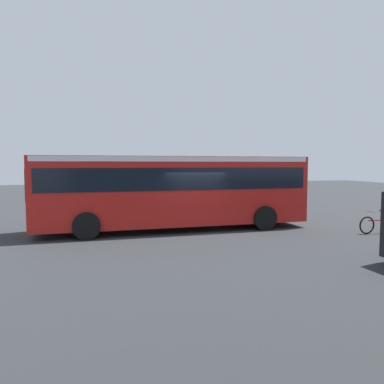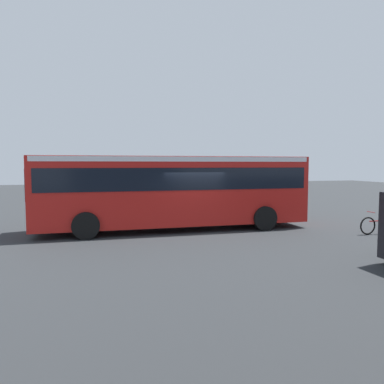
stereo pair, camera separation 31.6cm
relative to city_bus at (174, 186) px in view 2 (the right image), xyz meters
name	(u,v)px [view 2 (the right image)]	position (x,y,z in m)	size (l,w,h in m)	color
ground	(190,230)	(-0.59, 0.50, -1.88)	(80.00, 80.00, 0.00)	#2D3033
city_bus	(174,186)	(0.00, 0.00, 0.00)	(11.54, 2.85, 3.15)	red
bicycle_red	(379,225)	(-7.76, 3.25, -1.51)	(1.77, 0.44, 0.96)	black
traffic_sign	(230,181)	(-4.13, -4.08, 0.01)	(0.08, 0.60, 2.80)	slate
lane_dash_leftmost	(249,218)	(-4.59, -2.36, -1.88)	(2.00, 0.20, 0.01)	silver
lane_dash_left	(176,221)	(-0.59, -2.36, -1.88)	(2.00, 0.20, 0.01)	silver
lane_dash_centre	(93,224)	(3.41, -2.36, -1.88)	(2.00, 0.20, 0.01)	silver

